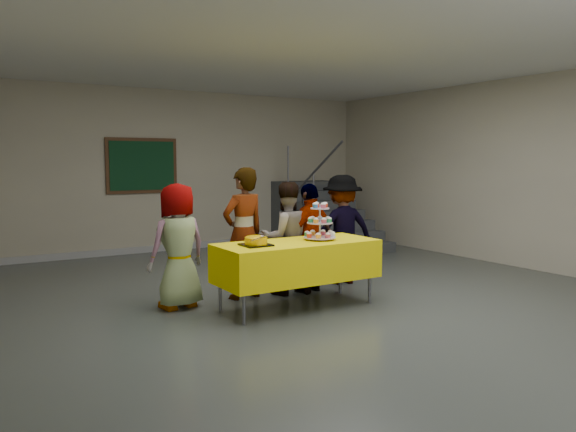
# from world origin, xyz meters

# --- Properties ---
(room_shell) EXTENTS (10.00, 10.04, 3.02)m
(room_shell) POSITION_xyz_m (0.00, 0.02, 2.13)
(room_shell) COLOR #4C514C
(room_shell) RESTS_ON ground
(bake_table) EXTENTS (1.88, 0.78, 0.77)m
(bake_table) POSITION_xyz_m (-0.35, 0.25, 0.56)
(bake_table) COLOR #595960
(bake_table) RESTS_ON ground
(cupcake_stand) EXTENTS (0.38, 0.38, 0.44)m
(cupcake_stand) POSITION_xyz_m (-0.04, 0.24, 0.94)
(cupcake_stand) COLOR silver
(cupcake_stand) RESTS_ON bake_table
(bear_cake) EXTENTS (0.32, 0.36, 0.12)m
(bear_cake) POSITION_xyz_m (-0.89, 0.24, 0.83)
(bear_cake) COLOR black
(bear_cake) RESTS_ON bake_table
(schoolchild_a) EXTENTS (0.78, 0.58, 1.44)m
(schoolchild_a) POSITION_xyz_m (-1.51, 0.97, 0.72)
(schoolchild_a) COLOR #5C5C65
(schoolchild_a) RESTS_ON ground
(schoolchild_b) EXTENTS (0.65, 0.48, 1.62)m
(schoolchild_b) POSITION_xyz_m (-0.66, 0.99, 0.81)
(schoolchild_b) COLOR slate
(schoolchild_b) RESTS_ON ground
(schoolchild_c) EXTENTS (0.79, 0.66, 1.43)m
(schoolchild_c) POSITION_xyz_m (-0.10, 0.90, 0.71)
(schoolchild_c) COLOR slate
(schoolchild_c) RESTS_ON ground
(schoolchild_d) EXTENTS (0.89, 0.55, 1.41)m
(schoolchild_d) POSITION_xyz_m (0.23, 0.83, 0.70)
(schoolchild_d) COLOR slate
(schoolchild_d) RESTS_ON ground
(schoolchild_e) EXTENTS (1.04, 0.70, 1.50)m
(schoolchild_e) POSITION_xyz_m (0.88, 1.03, 0.75)
(schoolchild_e) COLOR #5C5D66
(schoolchild_e) RESTS_ON ground
(staircase) EXTENTS (1.30, 2.40, 2.04)m
(staircase) POSITION_xyz_m (2.70, 4.13, 0.49)
(staircase) COLOR #424447
(staircase) RESTS_ON ground
(noticeboard) EXTENTS (1.30, 0.05, 1.00)m
(noticeboard) POSITION_xyz_m (-0.67, 4.96, 1.60)
(noticeboard) COLOR #472B16
(noticeboard) RESTS_ON ground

